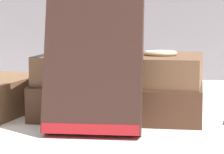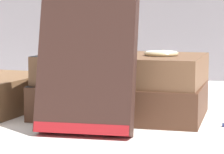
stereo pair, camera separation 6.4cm
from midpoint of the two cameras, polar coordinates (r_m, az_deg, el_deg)
name	(u,v)px [view 1 (the left image)]	position (r m, az deg, el deg)	size (l,w,h in m)	color
ground_plane	(77,120)	(0.72, -6.32, -4.59)	(3.00, 3.00, 0.00)	white
book_flat_bottom	(117,99)	(0.74, -1.99, -2.40)	(0.23, 0.17, 0.05)	#4C2D1E
book_flat_top	(118,69)	(0.74, -1.84, 0.90)	(0.23, 0.17, 0.04)	brown
book_leaning_front	(94,68)	(0.62, -4.97, 0.96)	(0.11, 0.07, 0.17)	#331E19
pocket_watch	(160,53)	(0.72, 2.69, 2.57)	(0.05, 0.05, 0.01)	white
reading_glasses	(88,99)	(0.88, -4.74, -2.38)	(0.11, 0.08, 0.00)	black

